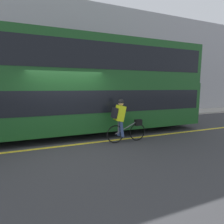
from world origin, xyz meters
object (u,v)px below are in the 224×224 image
(cyclist_on_bike, at_px, (123,119))
(street_sign_post, at_px, (1,94))
(trash_bin, at_px, (10,114))
(bus, at_px, (93,83))

(cyclist_on_bike, relative_size, street_sign_post, 0.57)
(cyclist_on_bike, xyz_separation_m, street_sign_post, (-4.59, 4.83, 0.79))
(street_sign_post, bearing_deg, cyclist_on_bike, -46.41)
(trash_bin, bearing_deg, cyclist_on_bike, -48.49)
(bus, height_order, trash_bin, bus)
(trash_bin, relative_size, street_sign_post, 0.34)
(trash_bin, distance_m, street_sign_post, 1.11)
(cyclist_on_bike, height_order, street_sign_post, street_sign_post)
(bus, bearing_deg, trash_bin, 140.32)
(bus, xyz_separation_m, cyclist_on_bike, (0.59, -1.77, -1.28))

